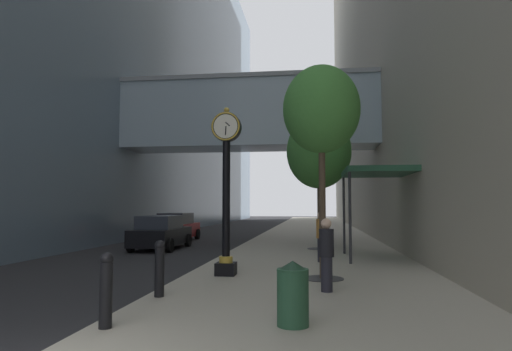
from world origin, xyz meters
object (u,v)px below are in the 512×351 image
pedestrian_by_clock (326,253)px  trash_bin (293,292)px  car_black_mid (161,233)px  street_clock (226,182)px  pedestrian_walking (321,235)px  street_tree_mid_near (319,152)px  bollard_nearest (106,288)px  street_tree_near (321,111)px  bollard_second (159,267)px  car_red_near (177,227)px

pedestrian_by_clock → trash_bin: bearing=-101.8°
trash_bin → car_black_mid: 15.09m
street_clock → pedestrian_walking: bearing=50.8°
street_tree_mid_near → trash_bin: bearing=-92.5°
bollard_nearest → street_tree_near: size_ratio=0.21×
bollard_second → car_black_mid: size_ratio=0.28×
pedestrian_walking → pedestrian_by_clock: (0.05, -5.39, -0.05)m
street_tree_near → pedestrian_walking: bearing=89.9°
street_tree_mid_near → pedestrian_walking: size_ratio=3.50×
street_tree_near → trash_bin: (-0.57, -4.79, -4.01)m
street_tree_near → car_black_mid: 12.08m
bollard_nearest → street_tree_mid_near: (3.53, 13.58, 3.77)m
street_clock → pedestrian_by_clock: bearing=-37.0°
car_red_near → street_tree_near: bearing=-58.3°
car_red_near → pedestrian_by_clock: bearing=-61.3°
street_tree_near → car_black_mid: bearing=131.3°
bollard_nearest → car_red_near: (-4.79, 18.81, 0.03)m
bollard_second → car_red_near: bearing=106.4°
street_clock → street_tree_mid_near: (2.70, 7.99, 1.77)m
street_tree_mid_near → car_black_mid: 8.44m
street_tree_near → pedestrian_walking: size_ratio=3.33×
pedestrian_walking → car_red_near: 12.95m
street_tree_mid_near → car_black_mid: street_tree_mid_near is taller
pedestrian_by_clock → bollard_nearest: bearing=-135.6°
car_red_near → bollard_second: bearing=-73.6°
street_clock → pedestrian_by_clock: (2.75, -2.08, -1.75)m
bollard_second → pedestrian_by_clock: (3.59, 1.03, 0.25)m
bollard_nearest → pedestrian_walking: (3.54, 8.90, 0.30)m
pedestrian_walking → street_clock: bearing=-129.2°
trash_bin → pedestrian_walking: pedestrian_walking is taller
bollard_second → car_black_mid: (-4.01, 11.41, 0.02)m
bollard_nearest → bollard_second: 2.49m
street_tree_mid_near → trash_bin: street_tree_mid_near is taller
street_clock → trash_bin: street_clock is taller
bollard_nearest → pedestrian_walking: pedestrian_walking is taller
bollard_second → street_tree_near: bearing=38.6°
bollard_second → pedestrian_walking: (3.54, 6.41, 0.30)m
street_tree_mid_near → car_black_mid: size_ratio=1.41×
pedestrian_walking → car_red_near: bearing=130.1°
pedestrian_by_clock → street_tree_mid_near: bearing=90.3°
car_red_near → pedestrian_walking: bearing=-49.9°
street_tree_near → car_red_near: (-8.32, 13.50, -3.88)m
pedestrian_walking → street_tree_near: bearing=-90.1°
street_clock → pedestrian_walking: street_clock is taller
car_red_near → car_black_mid: (0.78, -4.91, -0.02)m
pedestrian_by_clock → car_black_mid: 12.87m
street_clock → car_red_near: (-5.63, 13.22, -1.96)m
trash_bin → pedestrian_by_clock: (0.62, 2.99, 0.34)m
bollard_second → street_tree_mid_near: size_ratio=0.20×
street_clock → car_black_mid: size_ratio=1.10×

